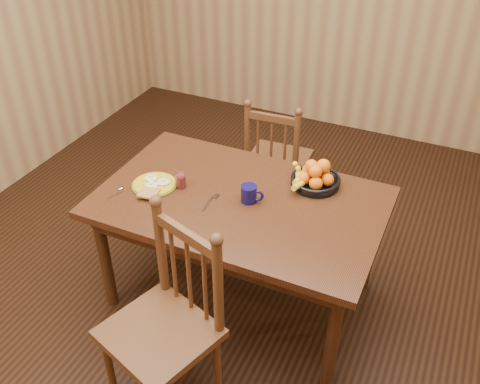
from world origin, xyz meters
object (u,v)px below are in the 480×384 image
at_px(chair_far, 277,160).
at_px(breakfast_plate, 154,185).
at_px(chair_near, 166,325).
at_px(dining_table, 240,211).
at_px(fruit_bowl, 315,177).
at_px(coffee_mug, 250,194).

relative_size(chair_far, breakfast_plate, 3.23).
bearing_deg(chair_far, chair_near, 89.90).
relative_size(dining_table, fruit_bowl, 4.94).
relative_size(dining_table, breakfast_plate, 5.43).
distance_m(dining_table, coffee_mug, 0.15).
relative_size(chair_near, coffee_mug, 8.02).
distance_m(chair_far, fruit_bowl, 0.83).
height_order(dining_table, fruit_bowl, fruit_bowl).
height_order(chair_far, chair_near, chair_near).
bearing_deg(dining_table, chair_near, -91.77).
relative_size(chair_near, fruit_bowl, 3.30).
height_order(chair_far, coffee_mug, chair_far).
bearing_deg(breakfast_plate, coffee_mug, 9.98).
bearing_deg(dining_table, fruit_bowl, 43.02).
distance_m(dining_table, breakfast_plate, 0.52).
height_order(chair_near, coffee_mug, chair_near).
relative_size(chair_near, breakfast_plate, 3.62).
distance_m(chair_near, breakfast_plate, 0.88).
bearing_deg(coffee_mug, dining_table, -174.20).
bearing_deg(chair_near, fruit_bowl, 90.37).
distance_m(chair_far, breakfast_plate, 1.12).
distance_m(dining_table, chair_far, 0.95).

